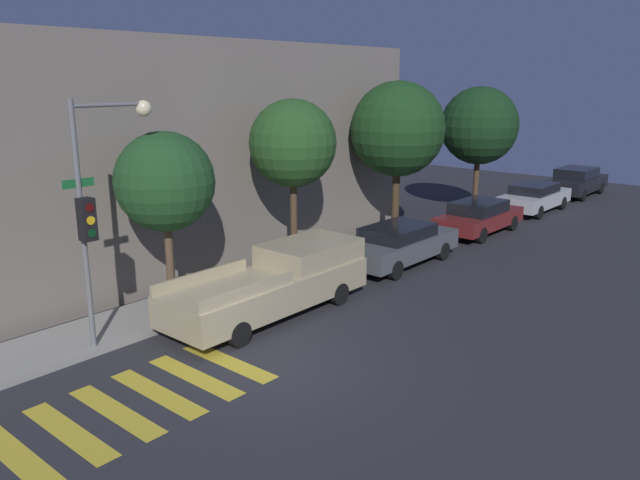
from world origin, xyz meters
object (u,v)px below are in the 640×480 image
traffic_light_pole (99,193)px  sedan_near_corner (399,244)px  tree_near_corner (165,182)px  tree_behind_truck (479,126)px  pickup_truck (278,281)px  tree_far_end (398,129)px  sedan_middle (479,216)px  sedan_far_end (535,197)px  sedan_tail_of_row (576,181)px  tree_midblock (293,144)px

traffic_light_pole → sedan_near_corner: traffic_light_pole is taller
sedan_near_corner → tree_near_corner: (-7.56, 1.85, 2.74)m
traffic_light_pole → tree_behind_truck: size_ratio=0.98×
pickup_truck → tree_far_end: 8.94m
sedan_middle → sedan_far_end: bearing=0.0°
sedan_tail_of_row → tree_behind_truck: (-7.58, 1.85, 3.15)m
sedan_near_corner → sedan_far_end: sedan_near_corner is taller
sedan_near_corner → tree_behind_truck: (8.84, 1.85, 3.20)m
tree_near_corner → tree_midblock: bearing=-0.0°
sedan_middle → tree_midblock: size_ratio=0.81×
traffic_light_pole → sedan_middle: size_ratio=1.27×
sedan_middle → tree_near_corner: size_ratio=0.92×
sedan_far_end → sedan_middle: bearing=-180.0°
sedan_near_corner → tree_behind_truck: bearing=11.8°
sedan_near_corner → sedan_middle: sedan_near_corner is taller
tree_behind_truck → tree_midblock: bearing=180.0°
traffic_light_pole → tree_far_end: size_ratio=0.94×
pickup_truck → tree_near_corner: (-1.95, 1.85, 2.62)m
pickup_truck → tree_midblock: tree_midblock is taller
pickup_truck → tree_midblock: bearing=35.4°
traffic_light_pole → tree_midblock: bearing=5.0°
sedan_near_corner → sedan_tail_of_row: bearing=-0.0°
sedan_near_corner → sedan_far_end: 11.01m
tree_midblock → tree_far_end: size_ratio=0.91×
traffic_light_pole → sedan_tail_of_row: 26.24m
pickup_truck → sedan_near_corner: bearing=0.0°
sedan_near_corner → sedan_tail_of_row: 16.41m
sedan_near_corner → tree_near_corner: bearing=166.2°
sedan_near_corner → sedan_tail_of_row: size_ratio=1.03×
sedan_far_end → sedan_near_corner: bearing=180.0°
pickup_truck → tree_near_corner: size_ratio=1.24×
pickup_truck → sedan_near_corner: (5.60, 0.00, -0.12)m
sedan_near_corner → sedan_middle: bearing=-0.0°
pickup_truck → sedan_near_corner: size_ratio=1.27×
sedan_far_end → sedan_tail_of_row: bearing=0.0°
sedan_middle → tree_behind_truck: 4.94m
sedan_middle → tree_midblock: (-8.58, 1.85, 3.34)m
sedan_far_end → tree_behind_truck: tree_behind_truck is taller
pickup_truck → tree_midblock: size_ratio=1.08×
traffic_light_pole → sedan_middle: (15.22, -1.27, -2.84)m
tree_midblock → tree_behind_truck: 11.84m
traffic_light_pole → pickup_truck: bearing=-17.5°
traffic_light_pole → tree_midblock: traffic_light_pole is taller
pickup_truck → tree_far_end: tree_far_end is taller
sedan_tail_of_row → tree_far_end: bearing=172.4°
sedan_far_end → tree_near_corner: size_ratio=0.95×
sedan_tail_of_row → tree_behind_truck: size_ratio=0.79×
traffic_light_pole → tree_behind_truck: tree_behind_truck is taller
tree_midblock → tree_behind_truck: bearing=0.0°
tree_midblock → traffic_light_pole: bearing=-175.0°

